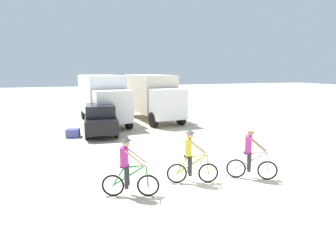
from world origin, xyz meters
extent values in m
plane|color=beige|center=(0.00, 0.00, 0.00)|extent=(120.00, 120.00, 0.00)
cube|color=white|center=(-2.51, 12.88, 2.00)|extent=(2.89, 5.41, 2.70)
cube|color=silver|center=(-2.18, 9.50, 1.50)|extent=(2.34, 1.71, 2.00)
cube|color=black|center=(-2.11, 8.80, 1.85)|extent=(2.02, 0.28, 0.80)
cylinder|color=black|center=(-1.18, 9.70, 0.50)|extent=(0.42, 1.03, 1.00)
cylinder|color=black|center=(-3.21, 9.50, 0.50)|extent=(0.42, 1.03, 1.00)
cylinder|color=black|center=(-1.66, 14.66, 0.50)|extent=(0.42, 1.03, 1.00)
cylinder|color=black|center=(-3.69, 14.47, 0.50)|extent=(0.42, 1.03, 1.00)
cube|color=beige|center=(1.14, 13.03, 2.00)|extent=(2.90, 5.41, 2.70)
cube|color=silver|center=(1.47, 9.65, 1.50)|extent=(2.34, 1.71, 2.00)
cube|color=black|center=(1.54, 8.95, 1.85)|extent=(2.02, 0.28, 0.80)
cylinder|color=black|center=(2.48, 9.85, 0.50)|extent=(0.42, 1.03, 1.00)
cylinder|color=black|center=(0.45, 9.65, 0.50)|extent=(0.42, 1.03, 1.00)
cylinder|color=black|center=(1.99, 14.81, 0.50)|extent=(0.42, 1.03, 1.00)
cylinder|color=black|center=(-0.04, 14.61, 0.50)|extent=(0.42, 1.03, 1.00)
cube|color=black|center=(-3.03, 8.81, 0.70)|extent=(2.06, 4.32, 0.76)
cube|color=black|center=(-3.04, 8.66, 1.42)|extent=(1.75, 2.21, 0.68)
cylinder|color=black|center=(-3.71, 10.17, 0.32)|extent=(0.27, 0.65, 0.64)
cylinder|color=black|center=(-2.15, 10.05, 0.32)|extent=(0.27, 0.65, 0.64)
cylinder|color=black|center=(-3.90, 7.57, 0.32)|extent=(0.27, 0.65, 0.64)
cylinder|color=black|center=(-2.35, 7.45, 0.32)|extent=(0.27, 0.65, 0.64)
torus|color=black|center=(-2.64, -0.38, 0.34)|extent=(0.66, 0.28, 0.68)
cylinder|color=silver|center=(-2.64, -0.38, 0.34)|extent=(0.10, 0.10, 0.08)
torus|color=black|center=(-3.63, -0.04, 0.34)|extent=(0.66, 0.28, 0.68)
cylinder|color=silver|center=(-3.63, -0.04, 0.34)|extent=(0.10, 0.10, 0.08)
cylinder|color=green|center=(-3.16, -0.20, 0.66)|extent=(0.99, 0.39, 0.68)
cylinder|color=green|center=(-2.99, -0.26, 0.94)|extent=(0.64, 0.26, 0.13)
cylinder|color=green|center=(-3.46, -0.10, 0.62)|extent=(0.38, 0.17, 0.59)
cylinder|color=green|center=(-2.66, -0.38, 0.66)|extent=(0.11, 0.08, 0.64)
cylinder|color=silver|center=(-2.68, -0.37, 0.98)|extent=(0.21, 0.50, 0.04)
cube|color=black|center=(-3.30, -0.15, 0.93)|extent=(0.27, 0.19, 0.06)
cube|color=#AD2D8C|center=(-3.28, -0.16, 1.24)|extent=(0.29, 0.37, 0.56)
sphere|color=tan|center=(-3.23, -0.18, 1.64)|extent=(0.22, 0.22, 0.22)
cone|color=#333333|center=(-3.23, -0.18, 1.77)|extent=(0.32, 0.32, 0.10)
cylinder|color=#26262B|center=(-3.18, -0.06, 0.63)|extent=(0.12, 0.12, 0.66)
cylinder|color=#26262B|center=(-3.27, -0.30, 0.63)|extent=(0.12, 0.12, 0.66)
cylinder|color=tan|center=(-2.90, -0.10, 1.23)|extent=(0.62, 0.21, 0.53)
cylinder|color=tan|center=(-3.02, -0.44, 1.23)|extent=(0.60, 0.29, 0.53)
torus|color=black|center=(-0.46, -0.02, 0.34)|extent=(0.67, 0.25, 0.68)
cylinder|color=silver|center=(-0.46, -0.02, 0.34)|extent=(0.10, 0.10, 0.08)
torus|color=black|center=(-1.47, 0.28, 0.34)|extent=(0.67, 0.25, 0.68)
cylinder|color=silver|center=(-1.47, 0.28, 0.34)|extent=(0.10, 0.10, 0.08)
cylinder|color=gold|center=(-0.99, 0.14, 0.66)|extent=(1.00, 0.34, 0.68)
cylinder|color=gold|center=(-0.82, 0.09, 0.94)|extent=(0.65, 0.24, 0.13)
cylinder|color=gold|center=(-1.30, 0.24, 0.62)|extent=(0.39, 0.16, 0.59)
cylinder|color=gold|center=(-0.48, -0.01, 0.66)|extent=(0.11, 0.08, 0.64)
cylinder|color=silver|center=(-0.51, 0.00, 0.98)|extent=(0.18, 0.51, 0.04)
cube|color=black|center=(-1.13, 0.19, 0.93)|extent=(0.26, 0.18, 0.06)
cube|color=gold|center=(-1.12, 0.18, 1.24)|extent=(0.28, 0.36, 0.56)
sphere|color=tan|center=(-1.06, 0.16, 1.64)|extent=(0.22, 0.22, 0.22)
cone|color=#333333|center=(-1.06, 0.16, 1.77)|extent=(0.32, 0.32, 0.10)
cylinder|color=#26262B|center=(-1.02, 0.29, 0.63)|extent=(0.12, 0.12, 0.66)
cylinder|color=#26262B|center=(-1.10, 0.04, 0.63)|extent=(0.12, 0.12, 0.66)
cylinder|color=tan|center=(-0.74, 0.26, 1.23)|extent=(0.62, 0.19, 0.53)
cylinder|color=tan|center=(-0.84, -0.09, 1.23)|extent=(0.61, 0.27, 0.53)
torus|color=black|center=(1.57, -0.46, 0.34)|extent=(0.62, 0.39, 0.68)
cylinder|color=silver|center=(1.57, -0.46, 0.34)|extent=(0.11, 0.11, 0.08)
torus|color=black|center=(0.66, 0.06, 0.34)|extent=(0.62, 0.39, 0.68)
cylinder|color=silver|center=(0.66, 0.06, 0.34)|extent=(0.11, 0.11, 0.08)
cylinder|color=silver|center=(1.09, -0.19, 0.66)|extent=(0.92, 0.55, 0.68)
cylinder|color=silver|center=(1.24, -0.27, 0.94)|extent=(0.60, 0.37, 0.13)
cylinder|color=silver|center=(0.81, -0.03, 0.62)|extent=(0.36, 0.24, 0.59)
cylinder|color=silver|center=(1.55, -0.45, 0.66)|extent=(0.11, 0.09, 0.64)
cylinder|color=silver|center=(1.53, -0.44, 0.98)|extent=(0.29, 0.47, 0.04)
cube|color=black|center=(0.96, -0.11, 0.93)|extent=(0.27, 0.22, 0.06)
cube|color=#AD2D8C|center=(0.98, -0.12, 1.24)|extent=(0.33, 0.38, 0.56)
sphere|color=#A87A5B|center=(1.03, -0.15, 1.64)|extent=(0.22, 0.22, 0.22)
cone|color=tan|center=(1.03, -0.15, 1.77)|extent=(0.32, 0.32, 0.10)
cylinder|color=#26262B|center=(1.09, -0.04, 0.63)|extent=(0.12, 0.12, 0.66)
cylinder|color=#26262B|center=(0.96, -0.26, 0.63)|extent=(0.12, 0.12, 0.66)
cylinder|color=#A87A5B|center=(1.36, -0.13, 1.23)|extent=(0.59, 0.32, 0.53)
cylinder|color=#A87A5B|center=(1.18, -0.45, 1.23)|extent=(0.55, 0.39, 0.53)
cube|color=#4C5199|center=(-4.61, 8.43, 0.23)|extent=(0.82, 0.78, 0.47)
camera|label=1|loc=(-4.70, -8.15, 3.73)|focal=30.59mm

